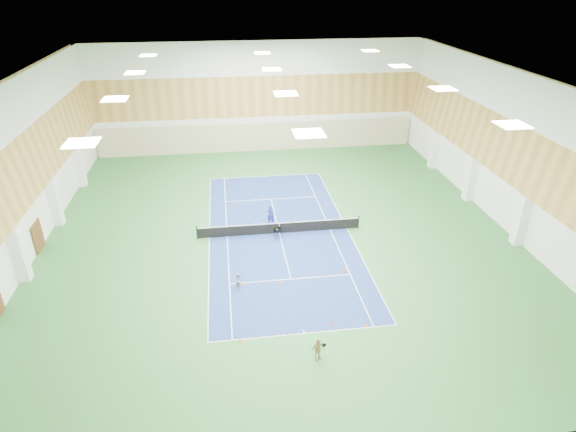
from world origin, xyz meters
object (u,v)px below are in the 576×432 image
at_px(child_apron, 318,349).
at_px(ball_cart, 278,233).
at_px(child_court, 239,281).
at_px(tennis_net, 279,227).
at_px(coach, 271,214).

height_order(child_apron, ball_cart, child_apron).
bearing_deg(ball_cart, child_apron, -107.12).
distance_m(child_court, child_apron, 8.01).
xyz_separation_m(tennis_net, coach, (-0.51, 1.75, 0.28)).
height_order(child_court, child_apron, child_apron).
xyz_separation_m(coach, child_apron, (0.88, -15.68, -0.17)).
distance_m(child_court, ball_cart, 7.02).
relative_size(child_apron, ball_cart, 1.50).
relative_size(tennis_net, child_court, 11.56).
distance_m(coach, child_court, 9.15).
distance_m(tennis_net, child_court, 7.73).
height_order(coach, ball_cart, coach).
relative_size(child_court, ball_cart, 1.26).
bearing_deg(tennis_net, child_apron, -88.48).
relative_size(tennis_net, coach, 7.68).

